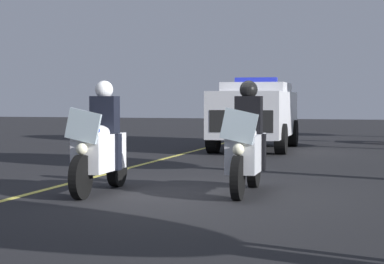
% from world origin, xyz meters
% --- Properties ---
extents(ground_plane, '(80.00, 80.00, 0.00)m').
position_xyz_m(ground_plane, '(0.00, 0.00, 0.00)').
color(ground_plane, black).
extents(lane_stripe_center, '(48.00, 0.12, 0.01)m').
position_xyz_m(lane_stripe_center, '(0.00, -2.14, 0.00)').
color(lane_stripe_center, '#E0D14C').
rests_on(lane_stripe_center, ground).
extents(police_motorcycle_lead_left, '(2.14, 0.59, 1.72)m').
position_xyz_m(police_motorcycle_lead_left, '(0.36, -1.17, 0.70)').
color(police_motorcycle_lead_left, black).
rests_on(police_motorcycle_lead_left, ground).
extents(police_motorcycle_lead_right, '(2.14, 0.59, 1.72)m').
position_xyz_m(police_motorcycle_lead_right, '(-0.19, 1.00, 0.70)').
color(police_motorcycle_lead_right, black).
rests_on(police_motorcycle_lead_right, ground).
extents(police_suv, '(4.98, 2.24, 2.05)m').
position_xyz_m(police_suv, '(-9.27, -0.61, 1.07)').
color(police_suv, silver).
rests_on(police_suv, ground).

